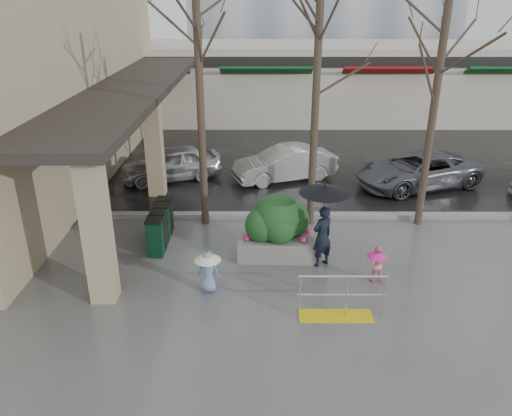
{
  "coord_description": "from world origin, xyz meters",
  "views": [
    {
      "loc": [
        -0.4,
        -10.26,
        6.46
      ],
      "look_at": [
        -0.45,
        1.75,
        1.3
      ],
      "focal_mm": 35.0,
      "sensor_mm": 36.0,
      "label": 1
    }
  ],
  "objects_px": {
    "tree_west": "(198,50)",
    "child_blue": "(208,267)",
    "tree_mideast": "(441,59)",
    "car_b": "(285,164)",
    "news_boxes": "(160,226)",
    "car_c": "(418,170)",
    "planter": "(277,227)",
    "woman": "(323,216)",
    "tree_midwest": "(318,44)",
    "child_pink": "(376,261)",
    "handrail": "(339,302)",
    "car_a": "(171,163)"
  },
  "relations": [
    {
      "from": "handrail",
      "to": "planter",
      "type": "relative_size",
      "value": 0.93
    },
    {
      "from": "car_a",
      "to": "car_c",
      "type": "height_order",
      "value": "same"
    },
    {
      "from": "tree_midwest",
      "to": "news_boxes",
      "type": "distance_m",
      "value": 6.51
    },
    {
      "from": "child_pink",
      "to": "news_boxes",
      "type": "bearing_deg",
      "value": -12.88
    },
    {
      "from": "woman",
      "to": "car_b",
      "type": "height_order",
      "value": "woman"
    },
    {
      "from": "handrail",
      "to": "car_c",
      "type": "distance_m",
      "value": 8.94
    },
    {
      "from": "tree_mideast",
      "to": "planter",
      "type": "relative_size",
      "value": 3.18
    },
    {
      "from": "tree_midwest",
      "to": "woman",
      "type": "bearing_deg",
      "value": -89.17
    },
    {
      "from": "tree_west",
      "to": "child_blue",
      "type": "distance_m",
      "value": 5.85
    },
    {
      "from": "handrail",
      "to": "tree_midwest",
      "type": "distance_m",
      "value": 6.83
    },
    {
      "from": "tree_mideast",
      "to": "woman",
      "type": "relative_size",
      "value": 2.92
    },
    {
      "from": "tree_west",
      "to": "planter",
      "type": "xyz_separation_m",
      "value": [
        2.11,
        -2.06,
        -4.24
      ]
    },
    {
      "from": "child_blue",
      "to": "car_c",
      "type": "relative_size",
      "value": 0.23
    },
    {
      "from": "woman",
      "to": "car_b",
      "type": "distance_m",
      "value": 6.52
    },
    {
      "from": "car_b",
      "to": "child_pink",
      "type": "bearing_deg",
      "value": -5.38
    },
    {
      "from": "news_boxes",
      "to": "child_pink",
      "type": "bearing_deg",
      "value": -19.69
    },
    {
      "from": "car_b",
      "to": "child_blue",
      "type": "bearing_deg",
      "value": -35.53
    },
    {
      "from": "planter",
      "to": "car_b",
      "type": "relative_size",
      "value": 0.53
    },
    {
      "from": "handrail",
      "to": "tree_mideast",
      "type": "bearing_deg",
      "value": 56.81
    },
    {
      "from": "planter",
      "to": "news_boxes",
      "type": "xyz_separation_m",
      "value": [
        -3.22,
        0.75,
        -0.32
      ]
    },
    {
      "from": "tree_midwest",
      "to": "news_boxes",
      "type": "relative_size",
      "value": 3.7
    },
    {
      "from": "tree_midwest",
      "to": "planter",
      "type": "height_order",
      "value": "tree_midwest"
    },
    {
      "from": "handrail",
      "to": "car_b",
      "type": "relative_size",
      "value": 0.5
    },
    {
      "from": "news_boxes",
      "to": "car_b",
      "type": "relative_size",
      "value": 0.5
    },
    {
      "from": "tree_midwest",
      "to": "car_c",
      "type": "relative_size",
      "value": 1.54
    },
    {
      "from": "tree_mideast",
      "to": "planter",
      "type": "bearing_deg",
      "value": -154.88
    },
    {
      "from": "planter",
      "to": "tree_midwest",
      "type": "bearing_deg",
      "value": 62.11
    },
    {
      "from": "car_a",
      "to": "car_b",
      "type": "relative_size",
      "value": 0.97
    },
    {
      "from": "tree_west",
      "to": "car_c",
      "type": "relative_size",
      "value": 1.5
    },
    {
      "from": "tree_mideast",
      "to": "car_b",
      "type": "distance_m",
      "value": 6.95
    },
    {
      "from": "child_blue",
      "to": "car_a",
      "type": "distance_m",
      "value": 7.97
    },
    {
      "from": "child_blue",
      "to": "car_b",
      "type": "relative_size",
      "value": 0.27
    },
    {
      "from": "woman",
      "to": "car_b",
      "type": "relative_size",
      "value": 0.58
    },
    {
      "from": "handrail",
      "to": "car_a",
      "type": "xyz_separation_m",
      "value": [
        -5.02,
        8.72,
        0.25
      ]
    },
    {
      "from": "news_boxes",
      "to": "car_c",
      "type": "relative_size",
      "value": 0.42
    },
    {
      "from": "woman",
      "to": "child_pink",
      "type": "distance_m",
      "value": 1.68
    },
    {
      "from": "woman",
      "to": "child_blue",
      "type": "bearing_deg",
      "value": -9.8
    },
    {
      "from": "tree_west",
      "to": "car_c",
      "type": "xyz_separation_m",
      "value": [
        7.37,
        3.18,
        -4.45
      ]
    },
    {
      "from": "handrail",
      "to": "car_c",
      "type": "xyz_separation_m",
      "value": [
        4.01,
        7.98,
        0.25
      ]
    },
    {
      "from": "child_blue",
      "to": "car_a",
      "type": "height_order",
      "value": "car_a"
    },
    {
      "from": "tree_mideast",
      "to": "car_a",
      "type": "relative_size",
      "value": 1.76
    },
    {
      "from": "child_pink",
      "to": "planter",
      "type": "relative_size",
      "value": 0.46
    },
    {
      "from": "tree_midwest",
      "to": "handrail",
      "type": "bearing_deg",
      "value": -88.09
    },
    {
      "from": "handrail",
      "to": "tree_midwest",
      "type": "height_order",
      "value": "tree_midwest"
    },
    {
      "from": "woman",
      "to": "tree_west",
      "type": "bearing_deg",
      "value": -71.75
    },
    {
      "from": "handrail",
      "to": "child_pink",
      "type": "bearing_deg",
      "value": 53.3
    },
    {
      "from": "tree_west",
      "to": "car_c",
      "type": "height_order",
      "value": "tree_west"
    },
    {
      "from": "tree_west",
      "to": "woman",
      "type": "relative_size",
      "value": 3.06
    },
    {
      "from": "tree_mideast",
      "to": "child_blue",
      "type": "relative_size",
      "value": 6.25
    },
    {
      "from": "child_pink",
      "to": "planter",
      "type": "bearing_deg",
      "value": -21.19
    }
  ]
}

